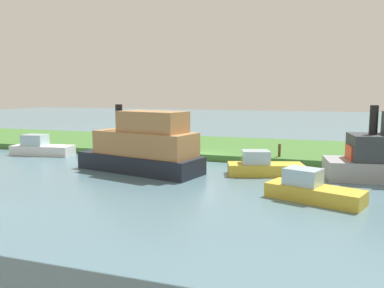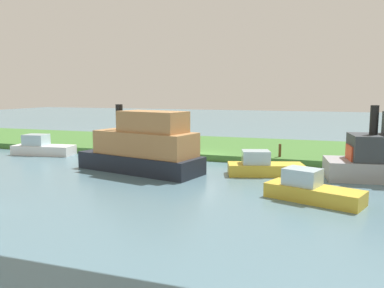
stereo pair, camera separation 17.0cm
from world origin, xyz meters
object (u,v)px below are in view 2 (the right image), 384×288
at_px(riverboat_paddlewheel, 143,147).
at_px(mooring_post, 280,150).
at_px(person_on_bank, 152,140).
at_px(motorboat_white, 42,147).
at_px(skiff_small, 311,190).
at_px(motorboat_red, 263,166).

bearing_deg(riverboat_paddlewheel, mooring_post, -143.93).
bearing_deg(riverboat_paddlewheel, person_on_bank, -70.00).
xyz_separation_m(motorboat_white, riverboat_paddlewheel, (-11.30, 3.62, 1.04)).
relative_size(mooring_post, motorboat_white, 0.18).
bearing_deg(person_on_bank, skiff_small, 141.88).
height_order(mooring_post, motorboat_red, motorboat_red).
distance_m(motorboat_white, skiff_small, 23.38).
height_order(mooring_post, riverboat_paddlewheel, riverboat_paddlewheel).
height_order(riverboat_paddlewheel, skiff_small, riverboat_paddlewheel).
height_order(mooring_post, motorboat_white, motorboat_white).
distance_m(mooring_post, skiff_small, 10.04).
relative_size(riverboat_paddlewheel, motorboat_red, 1.81).
bearing_deg(riverboat_paddlewheel, motorboat_red, -168.78).
relative_size(person_on_bank, motorboat_red, 0.28).
relative_size(person_on_bank, motorboat_white, 0.26).
distance_m(motorboat_white, riverboat_paddlewheel, 11.91).
height_order(motorboat_white, skiff_small, motorboat_white).
height_order(mooring_post, skiff_small, skiff_small).
xyz_separation_m(mooring_post, motorboat_white, (19.59, 2.41, -0.37)).
bearing_deg(skiff_small, mooring_post, -74.80).
bearing_deg(motorboat_white, person_on_bank, -159.58).
bearing_deg(mooring_post, riverboat_paddlewheel, 36.07).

